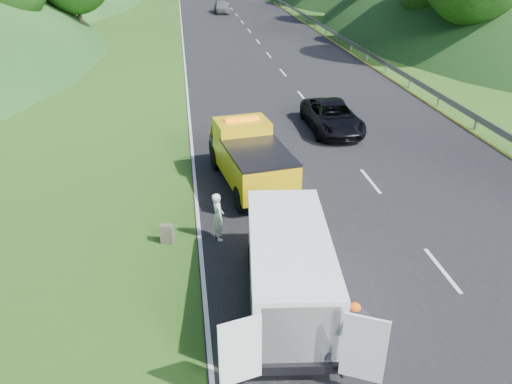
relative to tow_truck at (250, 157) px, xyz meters
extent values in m
plane|color=#38661E|center=(1.77, -4.44, -1.18)|extent=(320.00, 320.00, 0.00)
cube|color=black|center=(4.77, 35.56, -1.17)|extent=(14.00, 200.00, 0.02)
cube|color=gray|center=(12.07, 48.06, -1.18)|extent=(0.06, 140.00, 1.52)
cylinder|color=black|center=(-1.18, 1.69, -0.70)|extent=(0.48, 0.99, 0.95)
cylinder|color=black|center=(0.61, 1.96, -0.70)|extent=(0.48, 0.99, 0.95)
cylinder|color=black|center=(-0.59, -2.08, -0.70)|extent=(0.48, 0.99, 0.95)
cylinder|color=black|center=(1.20, -1.80, -0.70)|extent=(0.48, 0.99, 0.95)
cube|color=gold|center=(-0.16, 1.03, 0.20)|extent=(2.26, 1.82, 1.81)
cube|color=gold|center=(0.17, -1.09, -0.04)|extent=(2.57, 3.52, 1.24)
cube|color=black|center=(0.17, -1.09, 0.63)|extent=(2.57, 3.52, 0.10)
cube|color=black|center=(-0.34, 2.15, -0.32)|extent=(2.06, 1.42, 0.67)
cube|color=black|center=(-0.42, 2.72, -0.51)|extent=(2.00, 0.50, 0.48)
cube|color=gold|center=(-0.39, 2.48, 0.30)|extent=(2.00, 1.03, 1.04)
cube|color=orange|center=(-0.16, 1.03, 1.15)|extent=(1.35, 0.44, 0.15)
cube|color=black|center=(-0.26, 1.68, 0.54)|extent=(1.80, 0.35, 0.86)
cylinder|color=black|center=(-0.65, -5.53, -0.80)|extent=(0.37, 0.79, 0.76)
cylinder|color=black|center=(1.05, -5.73, -0.80)|extent=(0.37, 0.79, 0.76)
cylinder|color=black|center=(-1.02, -8.76, -0.80)|extent=(0.37, 0.79, 0.76)
cylinder|color=black|center=(0.69, -8.95, -0.80)|extent=(0.37, 0.79, 0.76)
cube|color=white|center=(0.01, -7.34, 0.11)|extent=(2.51, 5.15, 1.76)
cube|color=white|center=(0.31, -4.73, -0.27)|extent=(1.99, 1.07, 0.95)
cube|color=black|center=(0.28, -4.92, 0.49)|extent=(1.79, 0.52, 0.79)
cube|color=black|center=(-0.27, -9.75, 0.11)|extent=(1.62, 0.28, 1.53)
cube|color=white|center=(-1.55, -10.04, 0.11)|extent=(0.89, 0.27, 1.62)
cube|color=white|center=(0.91, -10.32, 0.11)|extent=(0.84, 0.46, 1.62)
cube|color=black|center=(-0.28, -9.85, -0.75)|extent=(1.91, 0.36, 0.24)
imported|color=silver|center=(-1.52, -3.78, -1.18)|extent=(0.53, 0.66, 1.61)
imported|color=#C2BD67|center=(-0.17, -4.92, -1.18)|extent=(0.61, 0.52, 1.10)
imported|color=black|center=(0.86, -9.76, -1.18)|extent=(1.30, 0.87, 1.87)
cube|color=brown|center=(-3.15, -3.77, -0.85)|extent=(0.45, 0.32, 0.65)
imported|color=black|center=(4.87, 5.52, -1.18)|extent=(2.34, 5.03, 1.40)
imported|color=#57575C|center=(3.09, 49.66, -1.18)|extent=(1.79, 4.44, 1.51)
camera|label=1|loc=(-2.31, -17.39, 7.46)|focal=35.00mm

